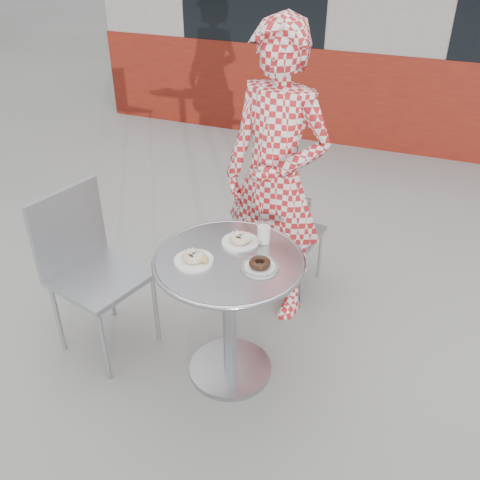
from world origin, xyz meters
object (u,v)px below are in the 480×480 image
(seated_person, at_px, (276,179))
(plate_near, at_px, (194,258))
(chair_far, at_px, (289,255))
(bistro_table, at_px, (229,289))
(milk_cup, at_px, (264,234))
(plate_far, at_px, (240,240))
(plate_checker, at_px, (260,265))
(chair_left, at_px, (104,304))

(seated_person, distance_m, plate_near, 0.80)
(chair_far, bearing_deg, bistro_table, 93.37)
(plate_near, xyz_separation_m, milk_cup, (0.26, 0.29, 0.03))
(plate_far, height_order, milk_cup, milk_cup)
(plate_far, xyz_separation_m, plate_checker, (0.17, -0.17, -0.00))
(chair_left, distance_m, seated_person, 1.24)
(bistro_table, relative_size, chair_left, 0.80)
(seated_person, bearing_deg, plate_near, -88.97)
(plate_far, bearing_deg, milk_cup, 24.23)
(bistro_table, relative_size, plate_near, 4.00)
(seated_person, bearing_deg, chair_far, 92.62)
(chair_left, height_order, plate_near, chair_left)
(chair_far, relative_size, plate_far, 4.11)
(plate_far, relative_size, milk_cup, 1.70)
(chair_far, distance_m, chair_left, 1.28)
(bistro_table, relative_size, plate_far, 4.03)
(chair_far, height_order, milk_cup, milk_cup)
(plate_near, bearing_deg, plate_far, 58.12)
(seated_person, bearing_deg, chair_left, -123.66)
(bistro_table, bearing_deg, chair_left, -176.09)
(chair_far, xyz_separation_m, milk_cup, (0.05, -0.71, 0.59))
(chair_left, bearing_deg, bistro_table, -70.75)
(seated_person, height_order, milk_cup, seated_person)
(chair_left, bearing_deg, seated_person, -31.72)
(plate_near, relative_size, milk_cup, 1.71)
(bistro_table, relative_size, milk_cup, 6.86)
(plate_checker, bearing_deg, plate_near, -168.27)
(chair_left, relative_size, plate_near, 5.03)
(bistro_table, distance_m, plate_near, 0.27)
(bistro_table, distance_m, seated_person, 0.76)
(chair_left, relative_size, seated_person, 0.54)
(chair_far, bearing_deg, milk_cup, 101.23)
(seated_person, bearing_deg, plate_checker, -64.57)
(bistro_table, xyz_separation_m, plate_near, (-0.15, -0.09, 0.21))
(chair_left, relative_size, plate_far, 5.06)
(bistro_table, xyz_separation_m, chair_far, (0.06, 0.92, -0.34))
(chair_far, bearing_deg, plate_near, 85.36)
(chair_left, bearing_deg, plate_far, -59.62)
(chair_far, distance_m, milk_cup, 0.92)
(bistro_table, distance_m, chair_left, 0.83)
(plate_near, bearing_deg, chair_left, 176.94)
(chair_far, height_order, plate_far, plate_far)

